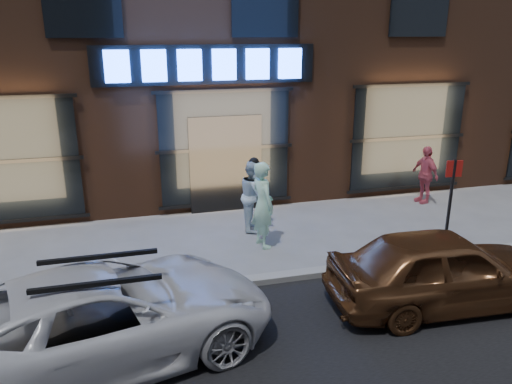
{
  "coord_description": "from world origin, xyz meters",
  "views": [
    {
      "loc": [
        -2.32,
        -7.79,
        4.36
      ],
      "look_at": [
        0.16,
        1.6,
        1.2
      ],
      "focal_mm": 35.0,
      "sensor_mm": 36.0,
      "label": 1
    }
  ],
  "objects_px": {
    "white_suv": "(103,317)",
    "sign_post": "(450,199)",
    "man_cap": "(254,195)",
    "man_bowtie": "(263,205)",
    "gold_sedan": "(445,269)",
    "passerby": "(425,175)"
  },
  "relations": [
    {
      "from": "man_bowtie",
      "to": "passerby",
      "type": "xyz_separation_m",
      "value": [
        4.87,
        1.63,
        -0.16
      ]
    },
    {
      "from": "man_bowtie",
      "to": "white_suv",
      "type": "xyz_separation_m",
      "value": [
        -3.13,
        -3.14,
        -0.26
      ]
    },
    {
      "from": "man_bowtie",
      "to": "man_cap",
      "type": "height_order",
      "value": "man_bowtie"
    },
    {
      "from": "man_cap",
      "to": "gold_sedan",
      "type": "bearing_deg",
      "value": -139.42
    },
    {
      "from": "white_suv",
      "to": "gold_sedan",
      "type": "bearing_deg",
      "value": -103.58
    },
    {
      "from": "man_bowtie",
      "to": "man_cap",
      "type": "xyz_separation_m",
      "value": [
        0.06,
        0.96,
        -0.11
      ]
    },
    {
      "from": "white_suv",
      "to": "man_bowtie",
      "type": "bearing_deg",
      "value": -59.29
    },
    {
      "from": "passerby",
      "to": "gold_sedan",
      "type": "relative_size",
      "value": 0.4
    },
    {
      "from": "man_cap",
      "to": "passerby",
      "type": "height_order",
      "value": "man_cap"
    },
    {
      "from": "man_bowtie",
      "to": "white_suv",
      "type": "relative_size",
      "value": 0.39
    },
    {
      "from": "man_bowtie",
      "to": "passerby",
      "type": "relative_size",
      "value": 1.21
    },
    {
      "from": "passerby",
      "to": "white_suv",
      "type": "bearing_deg",
      "value": -68.13
    },
    {
      "from": "man_cap",
      "to": "white_suv",
      "type": "distance_m",
      "value": 5.2
    },
    {
      "from": "sign_post",
      "to": "passerby",
      "type": "bearing_deg",
      "value": 72.24
    },
    {
      "from": "man_bowtie",
      "to": "man_cap",
      "type": "distance_m",
      "value": 0.97
    },
    {
      "from": "white_suv",
      "to": "sign_post",
      "type": "bearing_deg",
      "value": -89.91
    },
    {
      "from": "passerby",
      "to": "white_suv",
      "type": "height_order",
      "value": "passerby"
    },
    {
      "from": "man_cap",
      "to": "sign_post",
      "type": "bearing_deg",
      "value": -113.74
    },
    {
      "from": "passerby",
      "to": "man_bowtie",
      "type": "bearing_deg",
      "value": -80.42
    },
    {
      "from": "man_bowtie",
      "to": "gold_sedan",
      "type": "relative_size",
      "value": 0.48
    },
    {
      "from": "passerby",
      "to": "white_suv",
      "type": "relative_size",
      "value": 0.32
    },
    {
      "from": "man_bowtie",
      "to": "sign_post",
      "type": "xyz_separation_m",
      "value": [
        3.39,
        -1.45,
        0.3
      ]
    }
  ]
}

